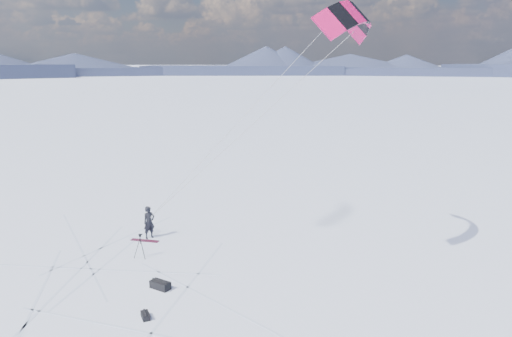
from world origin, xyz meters
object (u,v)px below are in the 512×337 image
Objects in this scene: snowboard at (145,241)px; tripod at (140,242)px; snowkiter at (150,238)px; gear_bag_b at (145,315)px; gear_bag_a at (160,285)px.

tripod is (1.66, -1.80, 0.81)m from snowboard.
snowkiter is 3.04m from tripod.
gear_bag_a is at bearing 154.91° from gear_bag_b.
snowkiter is 1.98× the size of gear_bag_a.
tripod is 4.02m from gear_bag_a.
snowkiter is at bearing 137.82° from gear_bag_a.
tripod reaches higher than gear_bag_b.
gear_bag_a is (3.43, -2.00, -0.65)m from tripod.
snowboard is 2.46× the size of gear_bag_b.
gear_bag_a is (5.09, -3.80, 0.16)m from snowboard.
snowkiter is 6.77m from gear_bag_a.
snowboard is 2.58m from tripod.
tripod is at bearing -126.57° from snowkiter.
tripod is at bearing 147.05° from gear_bag_a.
gear_bag_b is at bearing -34.21° from tripod.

